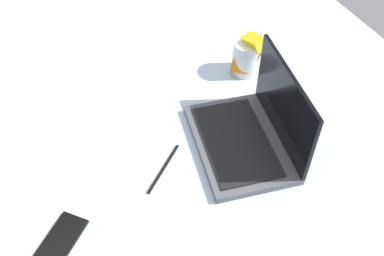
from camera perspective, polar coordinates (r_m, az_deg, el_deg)
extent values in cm
cube|color=silver|center=(143.26, 0.09, 3.37)|extent=(180.00, 140.00, 18.00)
cube|color=#4C4C51|center=(118.58, 6.24, -1.94)|extent=(36.12, 27.77, 2.00)
cube|color=black|center=(117.28, 5.59, -1.70)|extent=(31.26, 21.23, 0.40)
cube|color=black|center=(113.88, 11.94, 2.94)|extent=(32.77, 6.03, 21.00)
cylinder|color=silver|center=(138.80, 7.13, 9.17)|extent=(9.00, 9.00, 11.00)
cube|color=orange|center=(139.04, 6.28, 8.06)|extent=(8.05, 7.91, 6.05)
cube|color=blue|center=(139.31, 7.13, 8.98)|extent=(5.89, 4.87, 3.80)
cube|color=#268C33|center=(138.17, 6.71, 9.57)|extent=(6.86, 6.53, 5.45)
cube|color=orange|center=(136.60, 7.80, 9.87)|extent=(6.56, 7.41, 5.68)
cube|color=yellow|center=(137.24, 7.66, 10.99)|extent=(6.62, 7.39, 6.80)
cube|color=yellow|center=(134.53, 8.11, 11.02)|extent=(7.21, 6.31, 5.98)
cube|color=black|center=(106.09, -16.88, -14.00)|extent=(14.71, 14.71, 0.80)
cube|color=black|center=(113.52, -3.72, -5.27)|extent=(11.92, 12.95, 0.60)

